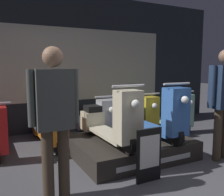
# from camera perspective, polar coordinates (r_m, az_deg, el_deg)

# --- Properties ---
(ground_plane) EXTENTS (30.00, 30.00, 0.00)m
(ground_plane) POSITION_cam_1_polar(r_m,az_deg,el_deg) (3.55, 13.43, -18.19)
(ground_plane) COLOR #4C4C51
(shop_wall_back) EXTENTS (7.94, 0.09, 3.20)m
(shop_wall_back) POSITION_cam_1_polar(r_m,az_deg,el_deg) (6.13, -7.04, 8.05)
(shop_wall_back) COLOR #23282D
(shop_wall_back) RESTS_ON ground_plane
(display_platform) EXTENTS (1.88, 1.46, 0.30)m
(display_platform) POSITION_cam_1_polar(r_m,az_deg,el_deg) (4.34, 4.13, -11.02)
(display_platform) COLOR #2D2823
(display_platform) RESTS_ON ground_plane
(scooter_display_left) EXTENTS (0.49, 1.68, 0.97)m
(scooter_display_left) POSITION_cam_1_polar(r_m,az_deg,el_deg) (3.93, -0.34, -5.30)
(scooter_display_left) COLOR black
(scooter_display_left) RESTS_ON display_platform
(scooter_display_right) EXTENTS (0.49, 1.68, 0.97)m
(scooter_display_right) POSITION_cam_1_polar(r_m,az_deg,el_deg) (4.37, 9.62, -4.11)
(scooter_display_right) COLOR black
(scooter_display_right) RESTS_ON display_platform
(scooter_backrow_1) EXTENTS (0.49, 1.68, 0.97)m
(scooter_backrow_1) POSITION_cam_1_polar(r_m,az_deg,el_deg) (4.95, -14.01, -6.45)
(scooter_backrow_1) COLOR black
(scooter_backrow_1) RESTS_ON ground_plane
(scooter_backrow_2) EXTENTS (0.49, 1.68, 0.97)m
(scooter_backrow_2) POSITION_cam_1_polar(r_m,az_deg,el_deg) (5.24, -3.68, -5.47)
(scooter_backrow_2) COLOR black
(scooter_backrow_2) RESTS_ON ground_plane
(scooter_backrow_3) EXTENTS (0.49, 1.68, 0.97)m
(scooter_backrow_3) POSITION_cam_1_polar(r_m,az_deg,el_deg) (5.68, 5.28, -4.47)
(scooter_backrow_3) COLOR black
(scooter_backrow_3) RESTS_ON ground_plane
(scooter_backrow_4) EXTENTS (0.49, 1.68, 0.97)m
(scooter_backrow_4) POSITION_cam_1_polar(r_m,az_deg,el_deg) (6.24, 12.76, -3.55)
(scooter_backrow_4) COLOR black
(scooter_backrow_4) RESTS_ON ground_plane
(person_left_browsing) EXTENTS (0.56, 0.22, 1.73)m
(person_left_browsing) POSITION_cam_1_polar(r_m,az_deg,el_deg) (2.81, -13.04, -3.26)
(person_left_browsing) COLOR #473828
(person_left_browsing) RESTS_ON ground_plane
(person_right_browsing) EXTENTS (0.62, 0.26, 1.78)m
(person_right_browsing) POSITION_cam_1_polar(r_m,az_deg,el_deg) (4.34, 24.28, 0.71)
(person_right_browsing) COLOR #473828
(person_right_browsing) RESTS_ON ground_plane
(price_sign_board) EXTENTS (0.37, 0.04, 0.72)m
(price_sign_board) POSITION_cam_1_polar(r_m,az_deg,el_deg) (3.38, 8.44, -12.75)
(price_sign_board) COLOR black
(price_sign_board) RESTS_ON ground_plane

